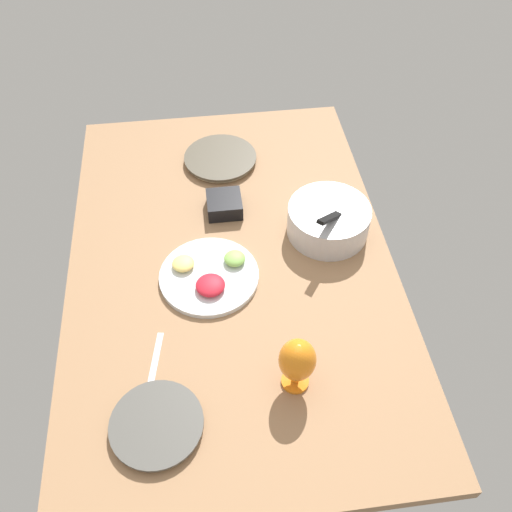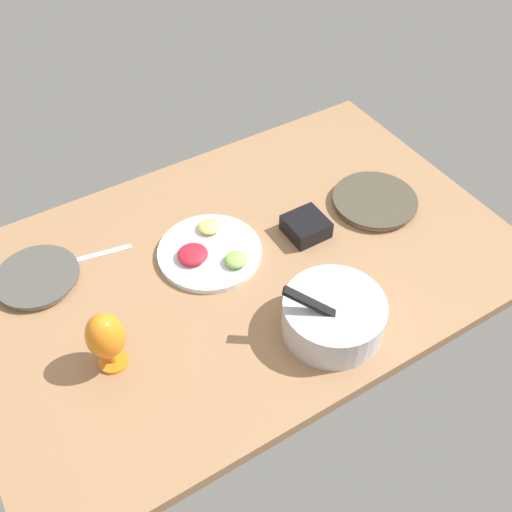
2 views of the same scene
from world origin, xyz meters
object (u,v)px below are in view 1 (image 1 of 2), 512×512
object	(u,v)px
hurricane_glass_orange	(297,361)
square_bowl_black	(224,204)
fruit_platter	(209,275)
dinner_plate_right	(157,425)
dinner_plate_left	(220,159)
mixing_bowl	(328,219)

from	to	relation	value
hurricane_glass_orange	square_bowl_black	world-z (taller)	hurricane_glass_orange
fruit_platter	hurricane_glass_orange	size ratio (longest dim) A/B	1.70
dinner_plate_right	hurricane_glass_orange	world-z (taller)	hurricane_glass_orange
dinner_plate_left	mixing_bowl	distance (cm)	52.85
dinner_plate_right	hurricane_glass_orange	bearing A→B (deg)	102.33
dinner_plate_left	hurricane_glass_orange	bearing A→B (deg)	7.26
mixing_bowl	fruit_platter	bearing A→B (deg)	-69.64
mixing_bowl	dinner_plate_left	bearing A→B (deg)	-141.71
hurricane_glass_orange	square_bowl_black	size ratio (longest dim) A/B	1.54
fruit_platter	mixing_bowl	bearing A→B (deg)	110.36
dinner_plate_right	fruit_platter	bearing A→B (deg)	160.42
hurricane_glass_orange	dinner_plate_left	bearing A→B (deg)	-172.74
dinner_plate_left	mixing_bowl	bearing A→B (deg)	38.29
dinner_plate_left	square_bowl_black	xyz separation A→B (cm)	(26.69, -0.94, 1.80)
dinner_plate_left	hurricane_glass_orange	world-z (taller)	hurricane_glass_orange
dinner_plate_left	fruit_platter	world-z (taller)	fruit_platter
mixing_bowl	square_bowl_black	world-z (taller)	mixing_bowl
mixing_bowl	hurricane_glass_orange	distance (cm)	58.12
fruit_platter	square_bowl_black	distance (cm)	30.76
dinner_plate_right	hurricane_glass_orange	size ratio (longest dim) A/B	1.31
fruit_platter	square_bowl_black	world-z (taller)	square_bowl_black
dinner_plate_left	hurricane_glass_orange	size ratio (longest dim) A/B	1.49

